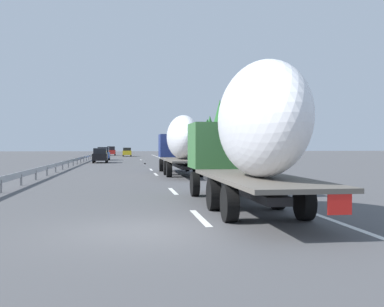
% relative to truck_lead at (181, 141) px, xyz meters
% --- Properties ---
extents(ground_plane, '(260.00, 260.00, 0.00)m').
position_rel_truck_lead_xyz_m(ground_plane, '(17.62, 3.60, -2.46)').
color(ground_plane, '#4C4C4F').
extents(lane_stripe_0, '(3.20, 0.20, 0.01)m').
position_rel_truck_lead_xyz_m(lane_stripe_0, '(-20.38, 1.80, -2.46)').
color(lane_stripe_0, white).
rests_on(lane_stripe_0, ground_plane).
extents(lane_stripe_1, '(3.20, 0.20, 0.01)m').
position_rel_truck_lead_xyz_m(lane_stripe_1, '(-12.25, 1.80, -2.46)').
color(lane_stripe_1, white).
rests_on(lane_stripe_1, ground_plane).
extents(lane_stripe_2, '(3.20, 0.20, 0.01)m').
position_rel_truck_lead_xyz_m(lane_stripe_2, '(0.82, 1.80, -2.46)').
color(lane_stripe_2, white).
rests_on(lane_stripe_2, ground_plane).
extents(lane_stripe_3, '(3.20, 0.20, 0.01)m').
position_rel_truck_lead_xyz_m(lane_stripe_3, '(7.62, 1.80, -2.46)').
color(lane_stripe_3, white).
rests_on(lane_stripe_3, ground_plane).
extents(lane_stripe_4, '(3.20, 0.20, 0.01)m').
position_rel_truck_lead_xyz_m(lane_stripe_4, '(21.64, 1.80, -2.46)').
color(lane_stripe_4, white).
rests_on(lane_stripe_4, ground_plane).
extents(lane_stripe_5, '(3.20, 0.20, 0.01)m').
position_rel_truck_lead_xyz_m(lane_stripe_5, '(21.65, 1.80, -2.46)').
color(lane_stripe_5, white).
rests_on(lane_stripe_5, ground_plane).
extents(lane_stripe_6, '(3.20, 0.20, 0.01)m').
position_rel_truck_lead_xyz_m(lane_stripe_6, '(36.94, 1.80, -2.46)').
color(lane_stripe_6, white).
rests_on(lane_stripe_6, ground_plane).
extents(edge_line_right, '(110.00, 0.20, 0.01)m').
position_rel_truck_lead_xyz_m(edge_line_right, '(22.62, -1.90, -2.46)').
color(edge_line_right, white).
rests_on(edge_line_right, ground_plane).
extents(truck_lead, '(13.50, 2.55, 4.30)m').
position_rel_truck_lead_xyz_m(truck_lead, '(0.00, 0.00, 0.00)').
color(truck_lead, navy).
rests_on(truck_lead, ground_plane).
extents(truck_trailing, '(12.13, 2.55, 4.66)m').
position_rel_truck_lead_xyz_m(truck_trailing, '(-19.28, -0.00, 0.13)').
color(truck_trailing, '#387038').
rests_on(truck_trailing, ground_plane).
extents(car_yellow_coupe, '(4.78, 1.75, 1.76)m').
position_rel_truck_lead_xyz_m(car_yellow_coupe, '(59.49, 3.90, -1.56)').
color(car_yellow_coupe, gold).
rests_on(car_yellow_coupe, ground_plane).
extents(car_blue_sedan, '(4.45, 1.79, 1.94)m').
position_rel_truck_lead_xyz_m(car_blue_sedan, '(36.18, 7.38, -1.49)').
color(car_blue_sedan, '#28479E').
rests_on(car_blue_sedan, ground_plane).
extents(car_black_suv, '(4.47, 1.79, 1.83)m').
position_rel_truck_lead_xyz_m(car_black_suv, '(25.21, 7.24, -1.53)').
color(car_black_suv, black).
rests_on(car_black_suv, ground_plane).
extents(car_red_compact, '(4.01, 1.86, 2.00)m').
position_rel_truck_lead_xyz_m(car_red_compact, '(69.47, 7.34, -1.47)').
color(car_red_compact, red).
rests_on(car_red_compact, ground_plane).
extents(road_sign, '(0.10, 0.90, 3.20)m').
position_rel_truck_lead_xyz_m(road_sign, '(24.94, -3.10, -0.25)').
color(road_sign, gray).
rests_on(road_sign, ground_plane).
extents(tree_0, '(3.04, 3.04, 7.53)m').
position_rel_truck_lead_xyz_m(tree_0, '(19.08, -6.80, 2.18)').
color(tree_0, '#472D19').
rests_on(tree_0, ground_plane).
extents(tree_1, '(3.19, 3.19, 6.91)m').
position_rel_truck_lead_xyz_m(tree_1, '(38.37, -9.09, 1.91)').
color(tree_1, '#472D19').
rests_on(tree_1, ground_plane).
extents(tree_2, '(3.58, 3.58, 6.13)m').
position_rel_truck_lead_xyz_m(tree_2, '(33.74, -7.88, 1.31)').
color(tree_2, '#472D19').
rests_on(tree_2, ground_plane).
extents(tree_3, '(2.89, 2.89, 6.78)m').
position_rel_truck_lead_xyz_m(tree_3, '(50.99, -6.72, 1.53)').
color(tree_3, '#472D19').
rests_on(tree_3, ground_plane).
extents(tree_4, '(3.97, 3.97, 5.58)m').
position_rel_truck_lead_xyz_m(tree_4, '(24.68, -8.41, 1.10)').
color(tree_4, '#472D19').
rests_on(tree_4, ground_plane).
extents(tree_5, '(3.09, 3.09, 5.40)m').
position_rel_truck_lead_xyz_m(tree_5, '(30.06, -8.96, 1.17)').
color(tree_5, '#472D19').
rests_on(tree_5, ground_plane).
extents(guardrail_median, '(94.00, 0.10, 0.76)m').
position_rel_truck_lead_xyz_m(guardrail_median, '(20.62, 9.60, -1.88)').
color(guardrail_median, '#9EA0A5').
rests_on(guardrail_median, ground_plane).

